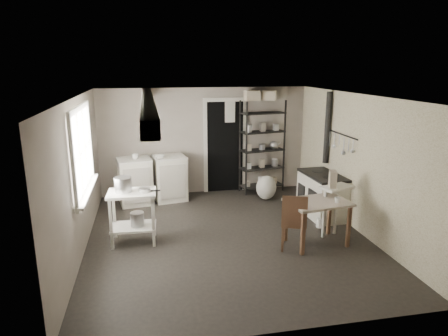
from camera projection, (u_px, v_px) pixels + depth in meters
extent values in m
plane|color=black|center=(227.00, 237.00, 6.61)|extent=(5.00, 5.00, 0.00)
plane|color=beige|center=(228.00, 96.00, 6.04)|extent=(5.00, 5.00, 0.00)
cube|color=#9E9387|center=(205.00, 141.00, 8.70)|extent=(4.50, 0.02, 2.30)
cube|color=#9E9387|center=(278.00, 232.00, 3.95)|extent=(4.50, 0.02, 2.30)
cube|color=#9E9387|center=(79.00, 177.00, 5.91)|extent=(0.02, 5.00, 2.30)
cube|color=#9E9387|center=(358.00, 163.00, 6.74)|extent=(0.02, 5.00, 2.30)
cylinder|color=#B9B9BB|center=(123.00, 186.00, 6.18)|extent=(0.31, 0.31, 0.28)
cylinder|color=#B9B9BB|center=(145.00, 191.00, 6.21)|extent=(0.23, 0.23, 0.11)
cylinder|color=#B9B9BB|center=(137.00, 219.00, 6.32)|extent=(0.25, 0.25, 0.23)
imported|color=silver|center=(159.00, 157.00, 8.05)|extent=(0.32, 0.32, 0.07)
imported|color=silver|center=(135.00, 157.00, 7.95)|extent=(0.18, 0.18, 0.11)
imported|color=silver|center=(248.00, 132.00, 8.57)|extent=(0.09, 0.09, 0.18)
cube|color=beige|center=(252.00, 101.00, 8.45)|extent=(0.30, 0.27, 0.21)
cube|color=beige|center=(269.00, 102.00, 8.55)|extent=(0.38, 0.37, 0.19)
cube|color=beige|center=(333.00, 177.00, 6.42)|extent=(0.16, 0.21, 0.27)
imported|color=silver|center=(338.00, 197.00, 6.09)|extent=(0.12, 0.12, 0.09)
ellipsoid|color=beige|center=(266.00, 188.00, 8.40)|extent=(0.51, 0.46, 0.51)
cylinder|color=silver|center=(320.00, 223.00, 6.98)|extent=(0.14, 0.14, 0.17)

